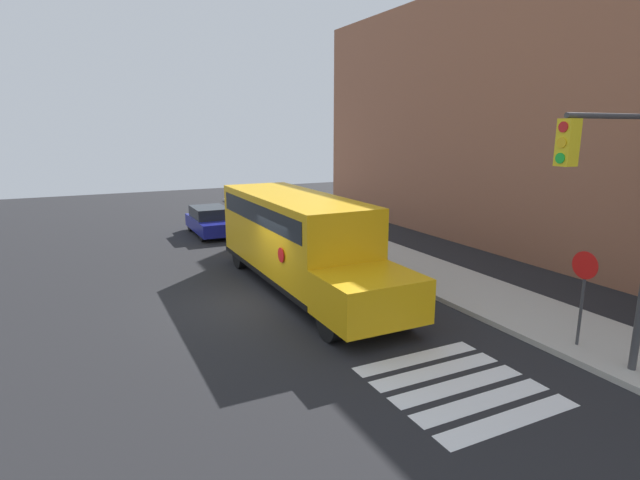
# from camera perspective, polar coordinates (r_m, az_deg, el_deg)

# --- Properties ---
(ground_plane) EXTENTS (60.00, 60.00, 0.00)m
(ground_plane) POSITION_cam_1_polar(r_m,az_deg,el_deg) (15.55, -7.00, -7.06)
(ground_plane) COLOR black
(sidewalk_strip) EXTENTS (44.00, 3.00, 0.15)m
(sidewalk_strip) POSITION_cam_1_polar(r_m,az_deg,el_deg) (18.57, 12.30, -3.73)
(sidewalk_strip) COLOR #B2ADA3
(sidewalk_strip) RESTS_ON ground
(building_backdrop) EXTENTS (32.00, 4.00, 11.29)m
(building_backdrop) POSITION_cam_1_polar(r_m,az_deg,el_deg) (22.51, 26.41, 12.46)
(building_backdrop) COLOR #935B42
(building_backdrop) RESTS_ON ground
(crosswalk_stripes) EXTENTS (3.30, 3.20, 0.01)m
(crosswalk_stripes) POSITION_cam_1_polar(r_m,az_deg,el_deg) (11.15, 15.45, -15.73)
(crosswalk_stripes) COLOR white
(crosswalk_stripes) RESTS_ON ground
(school_bus) EXTENTS (9.85, 2.57, 3.06)m
(school_bus) POSITION_cam_1_polar(r_m,az_deg,el_deg) (16.50, -2.53, 0.45)
(school_bus) COLOR #EAA80F
(school_bus) RESTS_ON ground
(parked_car) EXTENTS (4.00, 1.73, 1.37)m
(parked_car) POSITION_cam_1_polar(r_m,az_deg,el_deg) (25.55, -12.39, 2.14)
(parked_car) COLOR navy
(parked_car) RESTS_ON ground
(stop_sign) EXTENTS (0.66, 0.10, 2.45)m
(stop_sign) POSITION_cam_1_polar(r_m,az_deg,el_deg) (13.21, 27.85, -4.73)
(stop_sign) COLOR #38383A
(stop_sign) RESTS_ON ground
(traffic_light) EXTENTS (0.28, 3.04, 5.68)m
(traffic_light) POSITION_cam_1_polar(r_m,az_deg,el_deg) (11.25, 31.65, 3.18)
(traffic_light) COLOR #38383A
(traffic_light) RESTS_ON ground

